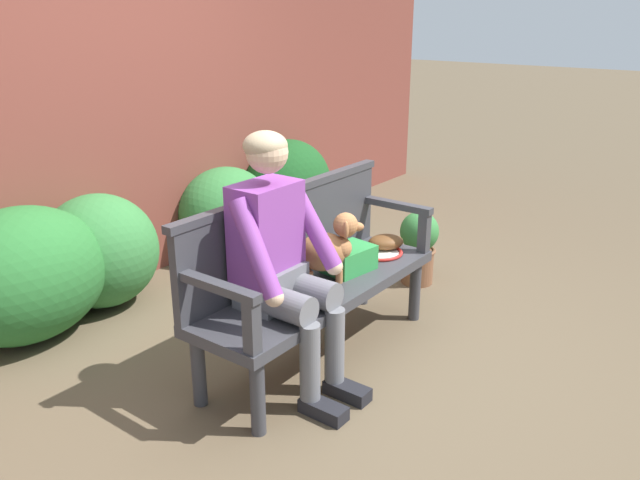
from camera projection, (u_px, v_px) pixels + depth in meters
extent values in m
plane|color=brown|center=(320.00, 356.00, 3.61)|extent=(40.00, 40.00, 0.00)
cube|color=brown|center=(94.00, 111.00, 4.27)|extent=(8.00, 0.30, 2.40)
ellipsoid|color=#194C1E|center=(288.00, 186.00, 5.54)|extent=(0.83, 0.69, 0.80)
ellipsoid|color=#337538|center=(226.00, 212.00, 5.00)|extent=(0.77, 0.69, 0.70)
ellipsoid|color=#286B2D|center=(23.00, 275.00, 3.69)|extent=(0.99, 0.79, 0.80)
ellipsoid|color=#337538|center=(100.00, 251.00, 4.14)|extent=(0.75, 0.75, 0.74)
cube|color=#38383D|center=(320.00, 289.00, 3.47)|extent=(1.61, 0.51, 0.06)
cylinder|color=#38383D|center=(258.00, 397.00, 2.89)|extent=(0.07, 0.07, 0.38)
cylinder|color=#38383D|center=(415.00, 291.00, 3.98)|extent=(0.07, 0.07, 0.38)
cylinder|color=#38383D|center=(199.00, 370.00, 3.11)|extent=(0.07, 0.07, 0.38)
cylinder|color=#38383D|center=(363.00, 276.00, 4.20)|extent=(0.07, 0.07, 0.38)
cube|color=#38383D|center=(287.00, 235.00, 3.51)|extent=(1.61, 0.05, 0.46)
cube|color=#38383D|center=(287.00, 191.00, 3.43)|extent=(1.65, 0.06, 0.04)
cube|color=#38383D|center=(252.00, 328.00, 2.73)|extent=(0.06, 0.06, 0.24)
cube|color=#38383D|center=(215.00, 285.00, 2.80)|extent=(0.06, 0.51, 0.04)
cube|color=#38383D|center=(424.00, 233.00, 3.88)|extent=(0.06, 0.06, 0.24)
cube|color=#38383D|center=(395.00, 205.00, 3.95)|extent=(0.06, 0.51, 0.04)
cube|color=black|center=(323.00, 410.00, 3.07)|extent=(0.10, 0.24, 0.07)
cylinder|color=slate|center=(310.00, 362.00, 3.04)|extent=(0.10, 0.10, 0.39)
cylinder|color=slate|center=(283.00, 304.00, 3.04)|extent=(0.15, 0.32, 0.15)
cube|color=black|center=(347.00, 391.00, 3.22)|extent=(0.10, 0.24, 0.07)
cylinder|color=slate|center=(335.00, 345.00, 3.19)|extent=(0.10, 0.10, 0.39)
cylinder|color=slate|center=(309.00, 290.00, 3.19)|extent=(0.15, 0.32, 0.15)
cube|color=slate|center=(271.00, 285.00, 3.20)|extent=(0.32, 0.24, 0.20)
cube|color=#843D93|center=(266.00, 235.00, 3.12)|extent=(0.34, 0.22, 0.52)
cylinder|color=#843D93|center=(255.00, 249.00, 2.89)|extent=(0.14, 0.33, 0.45)
sphere|color=#DBB28E|center=(274.00, 297.00, 2.87)|extent=(0.09, 0.09, 0.09)
cylinder|color=#843D93|center=(312.00, 225.00, 3.20)|extent=(0.14, 0.33, 0.45)
sphere|color=#DBB28E|center=(334.00, 266.00, 3.22)|extent=(0.09, 0.09, 0.09)
sphere|color=#DBB28E|center=(267.00, 152.00, 2.97)|extent=(0.20, 0.20, 0.20)
ellipsoid|color=tan|center=(265.00, 146.00, 2.97)|extent=(0.21, 0.21, 0.14)
cylinder|color=#AD7042|center=(339.00, 276.00, 3.47)|extent=(0.04, 0.04, 0.07)
cylinder|color=#AD7042|center=(336.00, 269.00, 3.56)|extent=(0.04, 0.04, 0.07)
cylinder|color=#AD7042|center=(310.00, 278.00, 3.44)|extent=(0.04, 0.04, 0.07)
cylinder|color=#AD7042|center=(307.00, 271.00, 3.54)|extent=(0.04, 0.04, 0.07)
ellipsoid|color=#AD7042|center=(323.00, 252.00, 3.46)|extent=(0.32, 0.32, 0.21)
sphere|color=#AD7042|center=(340.00, 248.00, 3.46)|extent=(0.13, 0.13, 0.13)
sphere|color=#AD7042|center=(346.00, 225.00, 3.42)|extent=(0.13, 0.13, 0.13)
ellipsoid|color=#AD7042|center=(357.00, 227.00, 3.44)|extent=(0.09, 0.09, 0.05)
ellipsoid|color=#AD7042|center=(346.00, 230.00, 3.37)|extent=(0.05, 0.05, 0.10)
ellipsoid|color=#AD7042|center=(342.00, 223.00, 3.48)|extent=(0.05, 0.05, 0.10)
sphere|color=#AD7042|center=(300.00, 246.00, 3.43)|extent=(0.06, 0.06, 0.06)
torus|color=red|center=(379.00, 252.00, 3.88)|extent=(0.34, 0.34, 0.02)
cylinder|color=silver|center=(379.00, 253.00, 3.89)|extent=(0.25, 0.25, 0.00)
cube|color=red|center=(354.00, 247.00, 3.95)|extent=(0.05, 0.08, 0.02)
cylinder|color=black|center=(334.00, 243.00, 4.01)|extent=(0.07, 0.22, 0.03)
ellipsoid|color=brown|center=(386.00, 242.00, 3.95)|extent=(0.28, 0.27, 0.09)
cube|color=#2D8E42|center=(349.00, 259.00, 3.61)|extent=(0.31, 0.24, 0.14)
cylinder|color=brown|center=(417.00, 266.00, 4.55)|extent=(0.22, 0.22, 0.24)
torus|color=brown|center=(418.00, 250.00, 4.50)|extent=(0.25, 0.25, 0.02)
ellipsoid|color=#337538|center=(419.00, 231.00, 4.46)|extent=(0.27, 0.27, 0.28)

